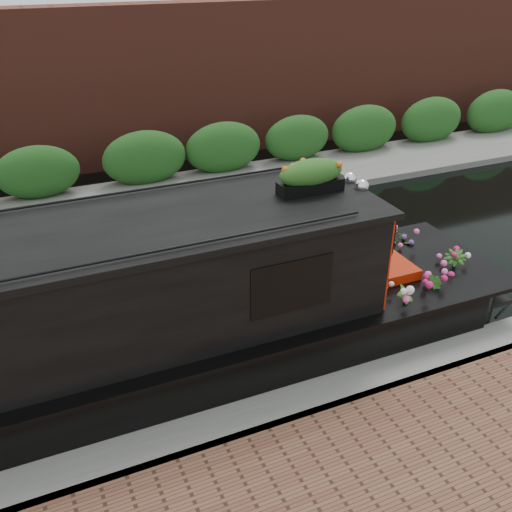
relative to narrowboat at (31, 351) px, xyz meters
name	(u,v)px	position (x,y,z in m)	size (l,w,h in m)	color
ground	(210,288)	(2.93, 1.88, -0.90)	(80.00, 80.00, 0.00)	black
near_bank_coping	(299,414)	(2.93, -1.42, -0.90)	(40.00, 0.60, 0.50)	gray
far_bank_path	(149,202)	(2.93, 6.08, -0.90)	(40.00, 2.40, 0.34)	slate
far_hedge	(140,189)	(2.93, 6.98, -0.90)	(40.00, 1.10, 2.80)	#20521B
far_brick_wall	(122,163)	(2.93, 9.08, -0.90)	(40.00, 1.00, 8.00)	brown
narrowboat	(31,351)	(0.00, 0.00, 0.00)	(12.91, 2.36, 3.04)	black
rope_fender	(465,283)	(6.83, 0.00, -0.70)	(0.40, 0.40, 0.41)	#826244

